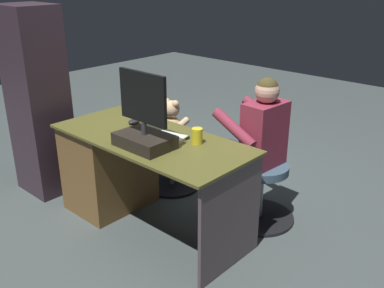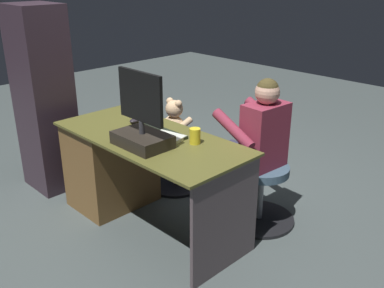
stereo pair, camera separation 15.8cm
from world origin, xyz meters
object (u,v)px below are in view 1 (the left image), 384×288
(monitor, at_px, (144,128))
(tv_remote, at_px, (124,132))
(keyboard, at_px, (161,133))
(visitor_chair, at_px, (261,190))
(teddy_bear, at_px, (172,120))
(office_chair_teddy, at_px, (172,158))
(person, at_px, (253,138))
(computer_mouse, at_px, (134,122))
(cup, at_px, (197,136))
(desk, at_px, (117,165))

(monitor, xyz_separation_m, tv_remote, (0.30, -0.07, -0.12))
(keyboard, bearing_deg, visitor_chair, -133.57)
(tv_remote, bearing_deg, teddy_bear, -58.15)
(teddy_bear, bearing_deg, office_chair_teddy, 90.00)
(person, bearing_deg, monitor, 66.30)
(tv_remote, height_order, visitor_chair, tv_remote)
(visitor_chair, xyz_separation_m, person, (0.09, 0.01, 0.40))
(computer_mouse, relative_size, cup, 0.91)
(cup, bearing_deg, monitor, 51.86)
(computer_mouse, relative_size, teddy_bear, 0.28)
(cup, bearing_deg, office_chair_teddy, -32.42)
(cup, bearing_deg, visitor_chair, -113.16)
(computer_mouse, relative_size, tv_remote, 0.64)
(keyboard, bearing_deg, tv_remote, 36.13)
(visitor_chair, bearing_deg, keyboard, 46.43)
(monitor, bearing_deg, visitor_chair, -119.06)
(office_chair_teddy, bearing_deg, monitor, 123.11)
(desk, distance_m, person, 1.07)
(keyboard, xyz_separation_m, teddy_bear, (0.37, -0.48, -0.11))
(monitor, height_order, tv_remote, monitor)
(monitor, xyz_separation_m, computer_mouse, (0.40, -0.25, -0.11))
(office_chair_teddy, distance_m, person, 0.87)
(desk, relative_size, teddy_bear, 4.38)
(office_chair_teddy, bearing_deg, computer_mouse, 97.40)
(monitor, relative_size, visitor_chair, 0.93)
(computer_mouse, height_order, visitor_chair, computer_mouse)
(keyboard, bearing_deg, desk, 11.50)
(computer_mouse, xyz_separation_m, tv_remote, (-0.10, 0.17, -0.01))
(teddy_bear, xyz_separation_m, person, (-0.79, -0.05, 0.04))
(teddy_bear, bearing_deg, monitor, 122.67)
(visitor_chair, height_order, person, person)
(keyboard, xyz_separation_m, tv_remote, (0.21, 0.15, -0.00))
(monitor, distance_m, office_chair_teddy, 1.01)
(desk, bearing_deg, tv_remote, 161.74)
(computer_mouse, bearing_deg, keyboard, 176.56)
(desk, height_order, computer_mouse, computer_mouse)
(monitor, xyz_separation_m, cup, (-0.21, -0.27, -0.08))
(monitor, xyz_separation_m, office_chair_teddy, (0.46, -0.70, -0.58))
(tv_remote, bearing_deg, cup, -140.73)
(teddy_bear, bearing_deg, visitor_chair, -176.60)
(monitor, distance_m, tv_remote, 0.33)
(office_chair_teddy, xyz_separation_m, teddy_bear, (-0.00, -0.01, 0.34))
(tv_remote, bearing_deg, desk, -0.35)
(monitor, distance_m, computer_mouse, 0.48)
(visitor_chair, bearing_deg, person, 4.17)
(office_chair_teddy, bearing_deg, tv_remote, 104.20)
(desk, xyz_separation_m, tv_remote, (-0.21, 0.07, 0.35))
(desk, relative_size, computer_mouse, 15.47)
(keyboard, bearing_deg, person, -128.28)
(desk, xyz_separation_m, monitor, (-0.51, 0.14, 0.47))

